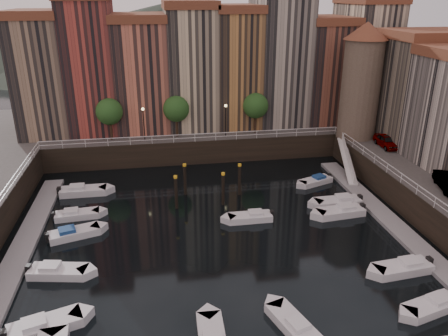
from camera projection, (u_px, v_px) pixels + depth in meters
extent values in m
plane|color=black|center=(214.00, 228.00, 39.56)|extent=(200.00, 200.00, 0.00)
cube|color=black|center=(188.00, 130.00, 62.81)|extent=(80.00, 20.00, 3.00)
cube|color=gray|center=(22.00, 248.00, 36.10)|extent=(2.00, 28.00, 0.35)
cube|color=gray|center=(386.00, 217.00, 41.07)|extent=(2.00, 28.00, 0.35)
cone|color=#2D382D|center=(65.00, 38.00, 133.06)|extent=(80.00, 80.00, 14.00)
cone|color=#2D382D|center=(179.00, 30.00, 137.68)|extent=(100.00, 100.00, 18.00)
cone|color=#2D382D|center=(286.00, 38.00, 144.17)|extent=(70.00, 70.00, 12.00)
cube|color=#886F57|center=(44.00, 77.00, 54.59)|extent=(6.00, 10.00, 14.00)
cube|color=brown|center=(35.00, 14.00, 51.80)|extent=(6.30, 10.30, 1.00)
cube|color=#9E3C31|center=(92.00, 68.00, 55.13)|extent=(5.80, 10.00, 16.00)
cube|color=#C46B50|center=(142.00, 76.00, 56.54)|extent=(6.50, 10.00, 13.50)
cube|color=brown|center=(138.00, 17.00, 53.84)|extent=(6.80, 10.30, 1.00)
cube|color=beige|center=(191.00, 69.00, 57.23)|extent=(6.20, 10.00, 15.00)
cube|color=brown|center=(189.00, 4.00, 54.26)|extent=(6.50, 10.30, 1.00)
cube|color=#AF7940|center=(235.00, 70.00, 58.23)|extent=(5.60, 10.00, 14.50)
cube|color=brown|center=(235.00, 8.00, 55.35)|extent=(5.90, 10.30, 1.00)
cube|color=#A89C8C|center=(278.00, 61.00, 58.78)|extent=(6.40, 10.00, 16.50)
cube|color=brown|center=(321.00, 73.00, 60.38)|extent=(6.00, 10.00, 13.00)
cube|color=brown|center=(326.00, 20.00, 57.78)|extent=(6.30, 10.30, 1.00)
cube|color=beige|center=(362.00, 63.00, 60.83)|extent=(5.90, 10.00, 15.50)
cube|color=brown|center=(370.00, 0.00, 57.76)|extent=(6.20, 10.30, 1.00)
cube|color=#6F6554|center=(422.00, 92.00, 51.27)|extent=(9.00, 8.00, 12.00)
cube|color=brown|center=(431.00, 34.00, 48.85)|extent=(9.30, 8.30, 1.00)
cylinder|color=#6B5B4C|center=(360.00, 89.00, 52.56)|extent=(4.60, 4.60, 12.00)
cone|color=brown|center=(367.00, 31.00, 50.03)|extent=(5.20, 5.20, 2.00)
cylinder|color=black|center=(111.00, 131.00, 53.13)|extent=(0.30, 0.30, 2.40)
sphere|color=#1E4719|center=(109.00, 112.00, 52.24)|extent=(3.20, 3.20, 3.20)
cylinder|color=black|center=(177.00, 128.00, 54.36)|extent=(0.30, 0.30, 2.40)
sphere|color=#1E4719|center=(176.00, 109.00, 53.46)|extent=(3.20, 3.20, 3.20)
cylinder|color=black|center=(255.00, 124.00, 55.89)|extent=(0.30, 0.30, 2.40)
sphere|color=#1E4719|center=(256.00, 106.00, 55.00)|extent=(3.20, 3.20, 3.20)
cylinder|color=black|center=(144.00, 125.00, 52.53)|extent=(0.12, 0.12, 4.00)
sphere|color=#FFD88C|center=(143.00, 109.00, 51.78)|extent=(0.36, 0.36, 0.36)
cylinder|color=black|center=(226.00, 122.00, 54.06)|extent=(0.12, 0.12, 4.00)
sphere|color=#FFD88C|center=(226.00, 106.00, 53.32)|extent=(0.36, 0.36, 0.36)
cube|color=white|center=(195.00, 134.00, 52.74)|extent=(36.00, 0.08, 0.08)
cube|color=white|center=(195.00, 138.00, 52.91)|extent=(36.00, 0.06, 0.06)
cube|color=white|center=(410.00, 179.00, 39.94)|extent=(0.08, 34.00, 0.08)
cube|color=white|center=(409.00, 184.00, 40.11)|extent=(0.06, 34.00, 0.06)
cube|color=white|center=(347.00, 160.00, 50.69)|extent=(2.78, 8.26, 2.81)
cube|color=white|center=(347.00, 156.00, 50.50)|extent=(1.93, 8.32, 3.65)
cylinder|color=black|center=(176.00, 194.00, 42.63)|extent=(0.32, 0.32, 3.60)
cylinder|color=gold|center=(175.00, 177.00, 41.94)|extent=(0.36, 0.36, 0.25)
cylinder|color=black|center=(185.00, 181.00, 45.55)|extent=(0.32, 0.32, 3.60)
cylinder|color=gold|center=(184.00, 165.00, 44.86)|extent=(0.36, 0.36, 0.25)
cylinder|color=black|center=(223.00, 191.00, 43.37)|extent=(0.32, 0.32, 3.60)
cylinder|color=gold|center=(223.00, 174.00, 42.68)|extent=(0.36, 0.36, 0.25)
cylinder|color=black|center=(239.00, 182.00, 45.55)|extent=(0.32, 0.32, 3.60)
cylinder|color=gold|center=(240.00, 165.00, 44.86)|extent=(0.36, 0.36, 0.25)
cube|color=silver|center=(45.00, 326.00, 27.42)|extent=(4.75, 3.01, 0.76)
cube|color=silver|center=(34.00, 324.00, 26.99)|extent=(1.72, 1.59, 0.50)
cube|color=black|center=(4.00, 336.00, 26.33)|extent=(0.49, 0.59, 0.71)
cube|color=silver|center=(59.00, 272.00, 32.78)|extent=(4.53, 2.45, 0.73)
cube|color=silver|center=(50.00, 267.00, 32.63)|extent=(1.56, 1.41, 0.49)
cube|color=black|center=(29.00, 269.00, 32.75)|extent=(0.43, 0.54, 0.68)
cube|color=silver|center=(75.00, 234.00, 38.04)|extent=(4.54, 2.81, 0.72)
cube|color=navy|center=(67.00, 231.00, 37.64)|extent=(1.63, 1.50, 0.48)
cube|color=black|center=(47.00, 237.00, 37.03)|extent=(0.46, 0.56, 0.67)
cube|color=silver|center=(78.00, 215.00, 41.26)|extent=(4.14, 1.88, 0.69)
cube|color=silver|center=(71.00, 212.00, 40.98)|extent=(1.37, 1.20, 0.46)
cube|color=black|center=(54.00, 215.00, 40.69)|extent=(0.36, 0.48, 0.64)
cube|color=silver|center=(84.00, 191.00, 46.08)|extent=(4.71, 1.84, 0.80)
cube|color=silver|center=(77.00, 188.00, 45.80)|extent=(1.50, 1.29, 0.53)
cube|color=black|center=(59.00, 191.00, 45.61)|extent=(0.38, 0.54, 0.75)
cube|color=silver|center=(431.00, 307.00, 29.17)|extent=(4.33, 2.55, 0.69)
cube|color=silver|center=(438.00, 300.00, 29.22)|extent=(1.53, 1.40, 0.46)
cube|color=silver|center=(402.00, 269.00, 33.17)|extent=(4.60, 2.11, 0.76)
cube|color=silver|center=(410.00, 262.00, 33.14)|extent=(1.52, 1.34, 0.51)
cube|color=black|center=(429.00, 261.00, 33.62)|extent=(0.40, 0.54, 0.71)
cube|color=silver|center=(340.00, 212.00, 41.68)|extent=(4.68, 2.18, 0.77)
cube|color=silver|center=(346.00, 207.00, 41.65)|extent=(1.55, 1.37, 0.51)
cube|color=black|center=(362.00, 207.00, 42.15)|extent=(0.41, 0.55, 0.72)
cube|color=silver|center=(337.00, 202.00, 43.66)|extent=(4.58, 1.82, 0.78)
cube|color=silver|center=(344.00, 198.00, 43.58)|extent=(1.47, 1.26, 0.52)
cube|color=black|center=(360.00, 198.00, 43.95)|extent=(0.37, 0.52, 0.72)
cube|color=silver|center=(315.00, 181.00, 48.65)|extent=(4.17, 2.78, 0.66)
cube|color=navy|center=(319.00, 177.00, 48.75)|extent=(1.53, 1.43, 0.44)
cube|color=black|center=(329.00, 176.00, 49.51)|extent=(0.45, 0.52, 0.62)
cube|color=silver|center=(292.00, 324.00, 27.65)|extent=(2.79, 4.42, 0.70)
cube|color=silver|center=(298.00, 324.00, 27.03)|extent=(1.48, 1.60, 0.47)
imported|color=gray|center=(387.00, 142.00, 50.68)|extent=(1.91, 4.34, 1.45)
cube|color=silver|center=(250.00, 218.00, 40.76)|extent=(4.06, 1.58, 0.69)
cube|color=silver|center=(256.00, 213.00, 40.69)|extent=(1.29, 1.11, 0.46)
cube|color=black|center=(272.00, 214.00, 41.00)|extent=(0.32, 0.46, 0.64)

